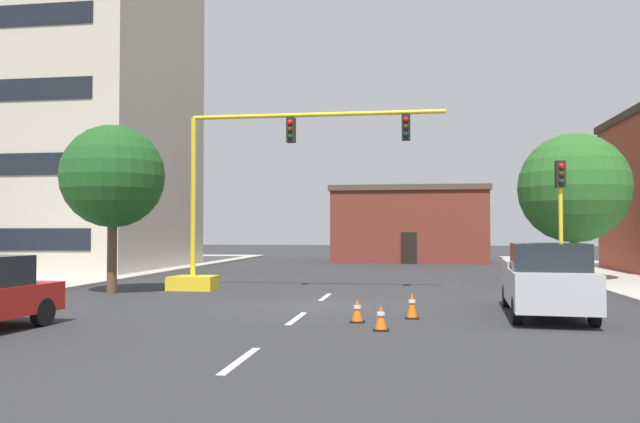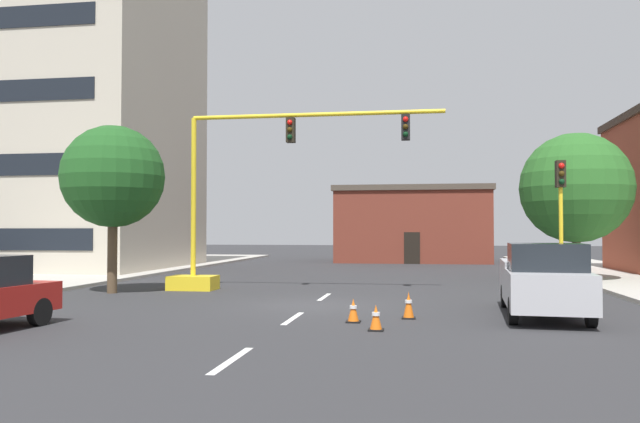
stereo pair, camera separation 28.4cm
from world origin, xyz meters
TOP-DOWN VIEW (x-y plane):
  - ground_plane at (0.00, 0.00)m, footprint 160.00×160.00m
  - sidewalk_left at (-13.09, 8.00)m, footprint 6.00×56.00m
  - lane_stripe_seg_1 at (0.00, -8.50)m, footprint 0.16×2.40m
  - lane_stripe_seg_2 at (0.00, -3.00)m, footprint 0.16×2.40m
  - lane_stripe_seg_3 at (0.00, 2.50)m, footprint 0.16×2.40m
  - building_tall_left at (-19.02, 15.96)m, footprint 16.05×13.06m
  - building_brick_center at (2.69, 28.61)m, footprint 11.33×7.36m
  - traffic_signal_gantry at (-4.03, 4.33)m, footprint 10.64×1.20m
  - traffic_light_pole_right at (8.23, 3.98)m, footprint 0.32×0.47m
  - tree_left_near at (-7.99, 2.61)m, footprint 3.81×3.81m
  - tree_right_mid at (10.17, 10.30)m, footprint 4.91×4.91m
  - pickup_truck_silver at (6.61, -1.57)m, footprint 2.38×5.53m
  - traffic_cone_roadside_a at (1.65, -3.49)m, footprint 0.36×0.36m
  - traffic_cone_roadside_b at (3.02, -2.58)m, footprint 0.36×0.36m
  - traffic_cone_roadside_c at (2.31, -4.73)m, footprint 0.36×0.36m

SIDE VIEW (x-z plane):
  - ground_plane at x=0.00m, z-range 0.00..0.00m
  - lane_stripe_seg_1 at x=0.00m, z-range 0.00..0.01m
  - lane_stripe_seg_2 at x=0.00m, z-range 0.00..0.01m
  - lane_stripe_seg_3 at x=0.00m, z-range 0.00..0.01m
  - sidewalk_left at x=-13.09m, z-range 0.00..0.14m
  - traffic_cone_roadside_c at x=2.31m, z-range -0.01..0.60m
  - traffic_cone_roadside_a at x=1.65m, z-range -0.01..0.60m
  - traffic_cone_roadside_b at x=3.02m, z-range -0.01..0.70m
  - pickup_truck_silver at x=6.61m, z-range -0.02..1.97m
  - traffic_signal_gantry at x=-4.03m, z-range -1.08..5.75m
  - building_brick_center at x=2.69m, z-range 0.01..5.55m
  - traffic_light_pole_right at x=8.23m, z-range 1.13..5.93m
  - tree_right_mid at x=10.17m, z-range 0.88..7.56m
  - tree_left_near at x=-7.99m, z-range 1.20..7.44m
  - building_tall_left at x=-19.02m, z-range 0.01..19.09m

